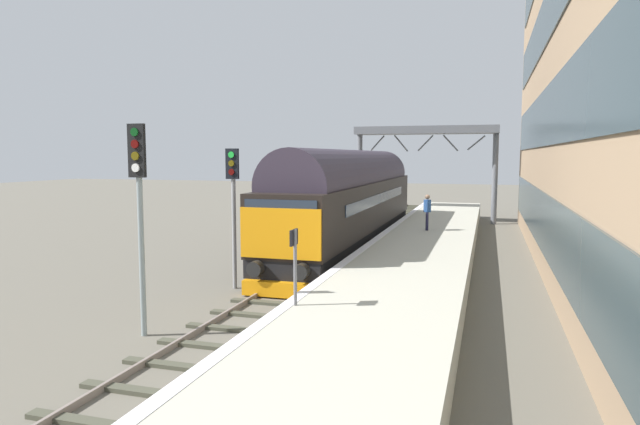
# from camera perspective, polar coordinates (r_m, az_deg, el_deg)

# --- Properties ---
(ground_plane) EXTENTS (140.00, 140.00, 0.00)m
(ground_plane) POSITION_cam_1_polar(r_m,az_deg,el_deg) (21.07, -0.42, -6.27)
(ground_plane) COLOR #645F53
(ground_plane) RESTS_ON ground
(track_main) EXTENTS (2.50, 60.00, 0.15)m
(track_main) POSITION_cam_1_polar(r_m,az_deg,el_deg) (21.06, -0.42, -6.12)
(track_main) COLOR slate
(track_main) RESTS_ON ground
(station_platform) EXTENTS (4.00, 44.00, 1.01)m
(station_platform) POSITION_cam_1_polar(r_m,az_deg,el_deg) (20.22, 9.41, -5.42)
(station_platform) COLOR #B7B4A3
(station_platform) RESTS_ON ground
(station_building) EXTENTS (5.42, 34.81, 14.99)m
(station_building) POSITION_cam_1_polar(r_m,az_deg,el_deg) (22.35, 29.34, 13.02)
(station_building) COLOR #907559
(station_building) RESTS_ON ground
(diesel_locomotive) EXTENTS (2.74, 18.76, 4.68)m
(diesel_locomotive) POSITION_cam_1_polar(r_m,az_deg,el_deg) (25.94, 3.14, 1.55)
(diesel_locomotive) COLOR black
(diesel_locomotive) RESTS_ON ground
(signal_post_near) EXTENTS (0.44, 0.22, 5.17)m
(signal_post_near) POSITION_cam_1_polar(r_m,az_deg,el_deg) (14.06, -17.98, 1.20)
(signal_post_near) COLOR gray
(signal_post_near) RESTS_ON ground
(signal_post_mid) EXTENTS (0.44, 0.22, 4.65)m
(signal_post_mid) POSITION_cam_1_polar(r_m,az_deg,el_deg) (18.55, -8.85, 1.31)
(signal_post_mid) COLOR gray
(signal_post_mid) RESTS_ON ground
(platform_number_sign) EXTENTS (0.10, 0.44, 1.74)m
(platform_number_sign) POSITION_cam_1_polar(r_m,az_deg,el_deg) (12.72, -2.61, -4.32)
(platform_number_sign) COLOR slate
(platform_number_sign) RESTS_ON station_platform
(waiting_passenger) EXTENTS (0.38, 0.51, 1.64)m
(waiting_passenger) POSITION_cam_1_polar(r_m,az_deg,el_deg) (26.00, 10.90, 0.37)
(waiting_passenger) COLOR #252440
(waiting_passenger) RESTS_ON station_platform
(overhead_footbridge) EXTENTS (9.30, 2.00, 6.34)m
(overhead_footbridge) POSITION_cam_1_polar(r_m,az_deg,el_deg) (37.86, 10.74, 7.58)
(overhead_footbridge) COLOR slate
(overhead_footbridge) RESTS_ON ground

